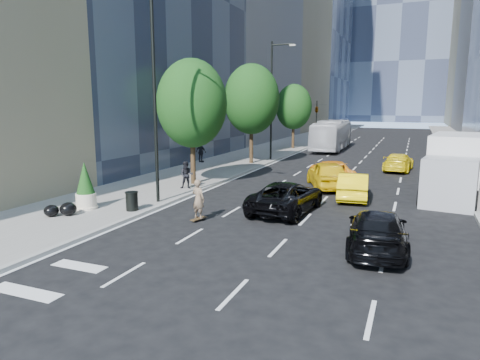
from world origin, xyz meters
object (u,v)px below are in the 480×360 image
at_px(skateboarder, 198,202).
at_px(city_bus, 332,135).
at_px(black_sedan_mercedes, 377,231).
at_px(black_sedan_lincoln, 287,197).
at_px(trash_can, 132,202).
at_px(planter_shrub, 85,187).
at_px(box_truck, 455,166).

height_order(skateboarder, city_bus, city_bus).
height_order(black_sedan_mercedes, city_bus, city_bus).
bearing_deg(city_bus, black_sedan_lincoln, -84.59).
xyz_separation_m(black_sedan_lincoln, city_bus, (-3.05, 28.18, 0.88)).
relative_size(trash_can, planter_shrub, 0.38).
distance_m(black_sedan_lincoln, box_truck, 9.77).
distance_m(black_sedan_lincoln, trash_can, 7.12).
height_order(trash_can, planter_shrub, planter_shrub).
height_order(skateboarder, trash_can, skateboarder).
distance_m(city_bus, box_truck, 24.24).
bearing_deg(planter_shrub, city_bus, 80.03).
height_order(black_sedan_mercedes, planter_shrub, planter_shrub).
bearing_deg(black_sedan_mercedes, planter_shrub, -6.93).
xyz_separation_m(box_truck, planter_shrub, (-16.02, -9.83, -0.50)).
xyz_separation_m(city_bus, planter_shrub, (-5.57, -31.70, -0.40)).
height_order(skateboarder, box_truck, box_truck).
relative_size(skateboarder, black_sedan_lincoln, 0.33).
bearing_deg(planter_shrub, skateboarder, 5.74).
bearing_deg(skateboarder, trash_can, 14.22).
height_order(city_bus, box_truck, box_truck).
bearing_deg(box_truck, skateboarder, -129.82).
relative_size(black_sedan_lincoln, trash_can, 6.18).
distance_m(skateboarder, black_sedan_mercedes, 7.47).
distance_m(black_sedan_lincoln, planter_shrub, 9.33).
relative_size(black_sedan_lincoln, city_bus, 0.45).
xyz_separation_m(skateboarder, planter_shrub, (-5.57, -0.56, 0.35)).
bearing_deg(black_sedan_lincoln, black_sedan_mercedes, 142.12).
relative_size(skateboarder, black_sedan_mercedes, 0.35).
xyz_separation_m(skateboarder, black_sedan_lincoln, (3.05, 2.96, -0.13)).
height_order(black_sedan_mercedes, box_truck, box_truck).
relative_size(box_truck, trash_can, 8.78).
height_order(black_sedan_lincoln, planter_shrub, planter_shrub).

